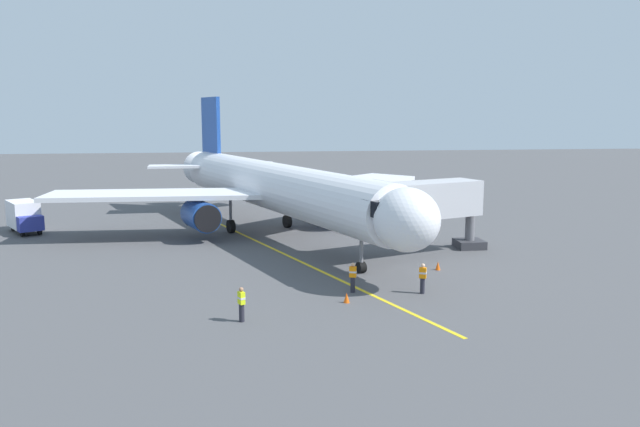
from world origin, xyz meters
name	(u,v)px	position (x,y,z in m)	size (l,w,h in m)	color
ground_plane	(272,230)	(0.00, 0.00, 0.00)	(220.00, 220.00, 0.00)	#4C4C4F
apron_lead_in_line	(280,252)	(0.02, 8.59, 0.01)	(0.24, 40.00, 0.01)	yellow
airplane	(272,187)	(0.12, 2.33, 4.00)	(32.73, 39.00, 11.50)	white
jet_bridge	(409,203)	(-8.76, 11.11, 3.76)	(11.32, 6.26, 5.40)	#B7B7BC
ground_crew_marshaller	(423,278)	(-7.00, 20.25, 0.89)	(0.47, 0.40, 1.71)	#23232D
ground_crew_wing_walker	(353,277)	(-3.20, 19.48, 0.89)	(0.46, 0.37, 1.71)	#23232D
ground_crew_loader	(241,304)	(3.05, 23.62, 0.89)	(0.39, 0.47, 1.71)	#23232D
box_truck_near_nose	(25,216)	(20.59, -1.95, 1.39)	(3.98, 4.96, 2.62)	#2D3899
safety_cone_nose_left	(480,242)	(-15.24, 8.40, 0.28)	(0.32, 0.32, 0.55)	#F2590F
safety_cone_nose_right	(347,298)	(-2.51, 21.33, 0.28)	(0.32, 0.32, 0.55)	#F2590F
safety_cone_wing_port	(438,266)	(-9.58, 15.27, 0.28)	(0.32, 0.32, 0.55)	#F2590F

